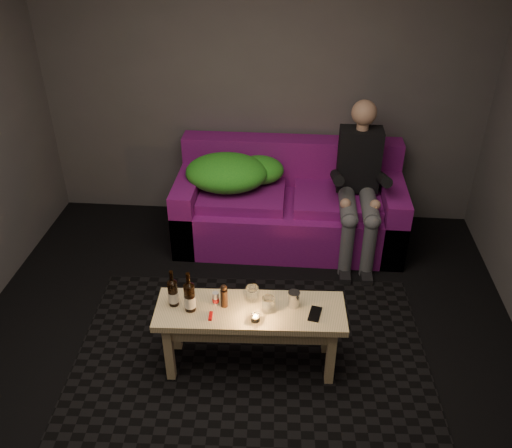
% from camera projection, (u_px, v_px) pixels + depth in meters
% --- Properties ---
extents(floor, '(4.50, 4.50, 0.00)m').
position_uv_depth(floor, '(236.00, 384.00, 3.56)').
color(floor, black).
rests_on(floor, ground).
extents(room, '(4.50, 4.50, 4.50)m').
position_uv_depth(room, '(240.00, 122.00, 3.08)').
color(room, silver).
rests_on(room, ground).
extents(rug, '(2.51, 1.88, 0.01)m').
position_uv_depth(rug, '(251.00, 358.00, 3.75)').
color(rug, black).
rests_on(rug, floor).
extents(sofa, '(1.99, 0.89, 0.85)m').
position_uv_depth(sofa, '(289.00, 207.00, 4.91)').
color(sofa, '#720F77').
rests_on(sofa, floor).
extents(green_blanket, '(0.87, 0.60, 0.30)m').
position_uv_depth(green_blanket, '(232.00, 172.00, 4.76)').
color(green_blanket, green).
rests_on(green_blanket, sofa).
extents(person, '(0.36, 0.82, 1.33)m').
position_uv_depth(person, '(359.00, 180.00, 4.53)').
color(person, black).
rests_on(person, sofa).
extents(coffee_table, '(1.23, 0.44, 0.50)m').
position_uv_depth(coffee_table, '(250.00, 319.00, 3.49)').
color(coffee_table, tan).
rests_on(coffee_table, rug).
extents(beer_bottle_a, '(0.07, 0.07, 0.26)m').
position_uv_depth(beer_bottle_a, '(173.00, 292.00, 3.43)').
color(beer_bottle_a, black).
rests_on(beer_bottle_a, coffee_table).
extents(beer_bottle_b, '(0.07, 0.07, 0.29)m').
position_uv_depth(beer_bottle_b, '(190.00, 297.00, 3.39)').
color(beer_bottle_b, black).
rests_on(beer_bottle_b, coffee_table).
extents(salt_shaker, '(0.04, 0.04, 0.09)m').
position_uv_depth(salt_shaker, '(216.00, 298.00, 3.47)').
color(salt_shaker, silver).
rests_on(salt_shaker, coffee_table).
extents(pepper_mill, '(0.06, 0.06, 0.13)m').
position_uv_depth(pepper_mill, '(224.00, 298.00, 3.44)').
color(pepper_mill, black).
rests_on(pepper_mill, coffee_table).
extents(tumbler_back, '(0.09, 0.09, 0.10)m').
position_uv_depth(tumbler_back, '(252.00, 294.00, 3.50)').
color(tumbler_back, white).
rests_on(tumbler_back, coffee_table).
extents(tealight, '(0.06, 0.06, 0.04)m').
position_uv_depth(tealight, '(255.00, 318.00, 3.34)').
color(tealight, white).
rests_on(tealight, coffee_table).
extents(tumbler_front, '(0.10, 0.10, 0.10)m').
position_uv_depth(tumbler_front, '(268.00, 304.00, 3.41)').
color(tumbler_front, white).
rests_on(tumbler_front, coffee_table).
extents(steel_cup, '(0.10, 0.10, 0.11)m').
position_uv_depth(steel_cup, '(294.00, 299.00, 3.45)').
color(steel_cup, silver).
rests_on(steel_cup, coffee_table).
extents(smartphone, '(0.10, 0.15, 0.01)m').
position_uv_depth(smartphone, '(315.00, 314.00, 3.40)').
color(smartphone, black).
rests_on(smartphone, coffee_table).
extents(red_lighter, '(0.03, 0.08, 0.01)m').
position_uv_depth(red_lighter, '(211.00, 316.00, 3.38)').
color(red_lighter, red).
rests_on(red_lighter, coffee_table).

